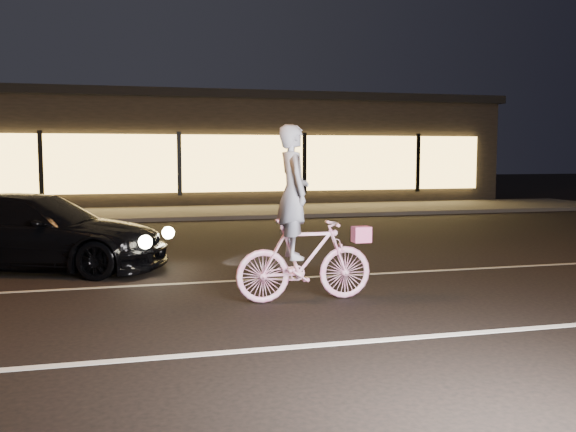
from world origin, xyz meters
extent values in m
plane|color=black|center=(0.00, 0.00, 0.00)|extent=(90.00, 90.00, 0.00)
cube|color=silver|center=(0.00, -1.50, 0.00)|extent=(60.00, 0.12, 0.01)
cube|color=gray|center=(0.00, 2.00, 0.00)|extent=(60.00, 0.10, 0.01)
cube|color=#383533|center=(0.00, 13.00, 0.06)|extent=(30.00, 4.00, 0.12)
cube|color=black|center=(0.00, 19.00, 2.00)|extent=(25.00, 8.00, 4.00)
cube|color=black|center=(0.00, 19.00, 4.05)|extent=(25.40, 8.40, 0.30)
cube|color=#FFC559|center=(0.00, 14.90, 1.60)|extent=(23.00, 0.15, 2.00)
cube|color=black|center=(-4.50, 14.82, 1.60)|extent=(0.15, 0.08, 2.20)
cube|color=black|center=(0.00, 14.82, 1.60)|extent=(0.15, 0.08, 2.20)
cube|color=black|center=(4.50, 14.82, 1.60)|extent=(0.15, 0.08, 2.20)
cube|color=black|center=(9.00, 14.82, 1.60)|extent=(0.15, 0.08, 2.20)
imported|color=#F84BA1|center=(0.36, 0.44, 0.56)|extent=(1.85, 0.52, 1.11)
imported|color=white|center=(0.20, 0.44, 1.46)|extent=(0.42, 0.64, 1.75)
cube|color=#FF408C|center=(1.15, 0.44, 0.87)|extent=(0.23, 0.19, 0.21)
imported|color=black|center=(-3.39, 3.79, 0.64)|extent=(4.78, 3.29, 1.29)
sphere|color=#FFF2BF|center=(-1.20, 3.57, 0.59)|extent=(0.21, 0.21, 0.21)
sphere|color=#FFF2BF|center=(-1.63, 2.47, 0.59)|extent=(0.21, 0.21, 0.21)
camera|label=1|loc=(-1.98, -7.61, 1.96)|focal=40.00mm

